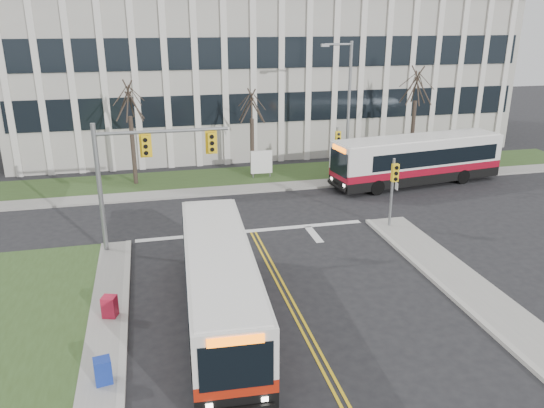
{
  "coord_description": "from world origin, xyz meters",
  "views": [
    {
      "loc": [
        -4.91,
        -17.15,
        10.55
      ],
      "look_at": [
        0.68,
        6.59,
        2.0
      ],
      "focal_mm": 35.0,
      "sensor_mm": 36.0,
      "label": 1
    }
  ],
  "objects_px": {
    "bus_main": "(220,286)",
    "newspaper_box_red": "(110,308)",
    "streetlight": "(346,104)",
    "newspaper_box_blue": "(103,373)",
    "bus_cross": "(417,161)",
    "directory_sign": "(261,162)"
  },
  "relations": [
    {
      "from": "bus_main",
      "to": "newspaper_box_red",
      "type": "distance_m",
      "value": 4.19
    },
    {
      "from": "streetlight",
      "to": "newspaper_box_blue",
      "type": "xyz_separation_m",
      "value": [
        -14.83,
        -19.18,
        -4.72
      ]
    },
    {
      "from": "bus_main",
      "to": "newspaper_box_red",
      "type": "bearing_deg",
      "value": 169.15
    },
    {
      "from": "newspaper_box_red",
      "to": "bus_main",
      "type": "bearing_deg",
      "value": 4.69
    },
    {
      "from": "streetlight",
      "to": "bus_main",
      "type": "height_order",
      "value": "streetlight"
    },
    {
      "from": "bus_cross",
      "to": "newspaper_box_blue",
      "type": "xyz_separation_m",
      "value": [
        -19.17,
        -16.98,
        -1.1
      ]
    },
    {
      "from": "streetlight",
      "to": "bus_main",
      "type": "bearing_deg",
      "value": -123.73
    },
    {
      "from": "newspaper_box_blue",
      "to": "newspaper_box_red",
      "type": "relative_size",
      "value": 1.0
    },
    {
      "from": "bus_cross",
      "to": "streetlight",
      "type": "bearing_deg",
      "value": -124.84
    },
    {
      "from": "bus_cross",
      "to": "newspaper_box_red",
      "type": "bearing_deg",
      "value": -63.63
    },
    {
      "from": "bus_cross",
      "to": "newspaper_box_blue",
      "type": "distance_m",
      "value": 25.63
    },
    {
      "from": "newspaper_box_blue",
      "to": "streetlight",
      "type": "bearing_deg",
      "value": 42.53
    },
    {
      "from": "streetlight",
      "to": "bus_cross",
      "type": "distance_m",
      "value": 6.07
    },
    {
      "from": "directory_sign",
      "to": "newspaper_box_red",
      "type": "relative_size",
      "value": 2.11
    },
    {
      "from": "streetlight",
      "to": "newspaper_box_red",
      "type": "xyz_separation_m",
      "value": [
        -14.83,
        -15.3,
        -4.72
      ]
    },
    {
      "from": "newspaper_box_red",
      "to": "directory_sign",
      "type": "bearing_deg",
      "value": 79.33
    },
    {
      "from": "bus_main",
      "to": "bus_cross",
      "type": "distance_m",
      "value": 20.73
    },
    {
      "from": "bus_main",
      "to": "newspaper_box_red",
      "type": "xyz_separation_m",
      "value": [
        -3.96,
        0.98,
        -0.96
      ]
    },
    {
      "from": "bus_cross",
      "to": "newspaper_box_red",
      "type": "distance_m",
      "value": 23.24
    },
    {
      "from": "directory_sign",
      "to": "newspaper_box_blue",
      "type": "bearing_deg",
      "value": -114.43
    },
    {
      "from": "directory_sign",
      "to": "bus_main",
      "type": "relative_size",
      "value": 0.19
    },
    {
      "from": "streetlight",
      "to": "bus_cross",
      "type": "bearing_deg",
      "value": -26.88
    }
  ]
}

